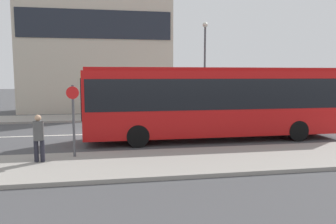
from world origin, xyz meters
TOP-DOWN VIEW (x-y plane):
  - ground_plane at (0.00, 0.00)m, footprint 120.00×120.00m
  - sidewalk_near at (0.00, -6.25)m, footprint 44.00×3.50m
  - sidewalk_far at (0.00, 6.25)m, footprint 44.00×3.50m
  - lane_centerline at (0.00, 0.00)m, footprint 41.80×0.16m
  - city_bus at (5.88, -2.33)m, footprint 11.96×2.52m
  - parked_car_0 at (15.58, 3.56)m, footprint 4.49×1.90m
  - pedestrian_near_stop at (-1.31, -5.67)m, footprint 0.35×0.34m
  - bus_stop_sign at (-0.23, -5.14)m, footprint 0.44×0.12m
  - street_lamp at (7.75, 5.51)m, footprint 0.36×0.36m

SIDE VIEW (x-z plane):
  - ground_plane at x=0.00m, z-range 0.00..0.00m
  - lane_centerline at x=0.00m, z-range 0.00..0.01m
  - sidewalk_near at x=0.00m, z-range 0.00..0.13m
  - sidewalk_far at x=0.00m, z-range 0.00..0.13m
  - parked_car_0 at x=15.58m, z-range -0.02..1.24m
  - pedestrian_near_stop at x=-1.31m, z-range 0.23..1.83m
  - bus_stop_sign at x=-0.23m, z-range 0.35..2.92m
  - city_bus at x=5.88m, z-range 0.25..3.63m
  - street_lamp at x=7.75m, z-range 0.88..7.47m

